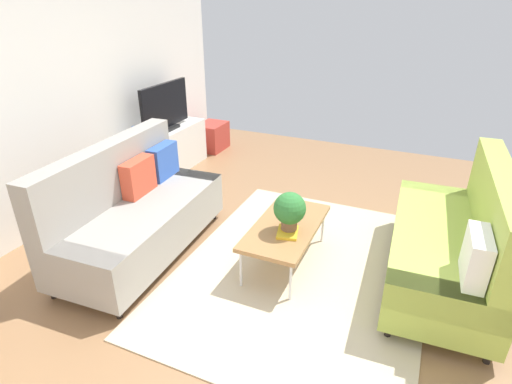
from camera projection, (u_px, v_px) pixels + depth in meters
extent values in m
plane|color=#936B47|center=(292.00, 273.00, 3.85)|extent=(7.68, 7.68, 0.00)
cube|color=white|center=(41.00, 92.00, 4.23)|extent=(6.40, 0.12, 2.90)
cube|color=beige|center=(303.00, 270.00, 3.88)|extent=(2.90, 2.20, 0.01)
cube|color=gray|center=(142.00, 225.00, 4.02)|extent=(1.94, 0.94, 0.44)
cube|color=gray|center=(108.00, 173.00, 3.91)|extent=(1.91, 0.30, 0.56)
cube|color=gray|center=(185.00, 181.00, 4.69)|extent=(0.24, 0.85, 0.22)
cube|color=gray|center=(78.00, 263.00, 3.26)|extent=(0.24, 0.85, 0.22)
cylinder|color=black|center=(214.00, 214.00, 4.76)|extent=(0.05, 0.05, 0.10)
cylinder|color=black|center=(119.00, 312.00, 3.30)|extent=(0.05, 0.05, 0.10)
cylinder|color=black|center=(163.00, 205.00, 4.98)|extent=(0.05, 0.05, 0.10)
cylinder|color=black|center=(53.00, 293.00, 3.52)|extent=(0.05, 0.05, 0.10)
cube|color=#3359B2|center=(163.00, 161.00, 4.46)|extent=(0.41, 0.16, 0.36)
cube|color=#D84C33|center=(139.00, 177.00, 4.08)|extent=(0.41, 0.16, 0.36)
cube|color=#A3BC4C|center=(441.00, 250.00, 3.62)|extent=(1.94, 0.92, 0.44)
cube|color=#A3BC4C|center=(496.00, 207.00, 3.30)|extent=(1.91, 0.28, 0.56)
cube|color=#A3BC4C|center=(446.00, 301.00, 2.86)|extent=(0.24, 0.85, 0.22)
cube|color=#A3BC4C|center=(442.00, 199.00, 4.28)|extent=(0.24, 0.85, 0.22)
cylinder|color=black|center=(388.00, 331.00, 3.12)|extent=(0.05, 0.05, 0.10)
cylinder|color=black|center=(402.00, 223.00, 4.58)|extent=(0.05, 0.05, 0.10)
cylinder|color=black|center=(488.00, 357.00, 2.90)|extent=(0.05, 0.05, 0.10)
cylinder|color=black|center=(469.00, 235.00, 4.35)|extent=(0.05, 0.05, 0.10)
cube|color=white|center=(476.00, 257.00, 2.84)|extent=(0.41, 0.16, 0.36)
cube|color=#9E7042|center=(286.00, 227.00, 3.83)|extent=(1.10, 0.56, 0.04)
cylinder|color=silver|center=(241.00, 269.00, 3.59)|extent=(0.02, 0.02, 0.38)
cylinder|color=silver|center=(281.00, 218.00, 4.41)|extent=(0.02, 0.02, 0.38)
cylinder|color=silver|center=(291.00, 282.00, 3.42)|extent=(0.02, 0.02, 0.38)
cylinder|color=silver|center=(323.00, 226.00, 4.25)|extent=(0.02, 0.02, 0.38)
cube|color=silver|center=(168.00, 151.00, 5.91)|extent=(1.40, 0.44, 0.64)
cube|color=black|center=(167.00, 128.00, 5.75)|extent=(0.36, 0.20, 0.04)
cube|color=black|center=(165.00, 106.00, 5.61)|extent=(1.00, 0.05, 0.60)
cube|color=#B2382D|center=(212.00, 136.00, 6.82)|extent=(0.52, 0.40, 0.44)
cylinder|color=brown|center=(289.00, 225.00, 3.69)|extent=(0.14, 0.14, 0.12)
sphere|color=#2D7233|center=(290.00, 208.00, 3.62)|extent=(0.29, 0.29, 0.29)
cube|color=gold|center=(287.00, 232.00, 3.68)|extent=(0.28, 0.23, 0.03)
cylinder|color=#4C72B2|center=(136.00, 134.00, 5.27)|extent=(0.09, 0.09, 0.20)
cylinder|color=orange|center=(149.00, 133.00, 5.37)|extent=(0.05, 0.05, 0.16)
cylinder|color=#3F8C4C|center=(153.00, 129.00, 5.44)|extent=(0.05, 0.05, 0.20)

